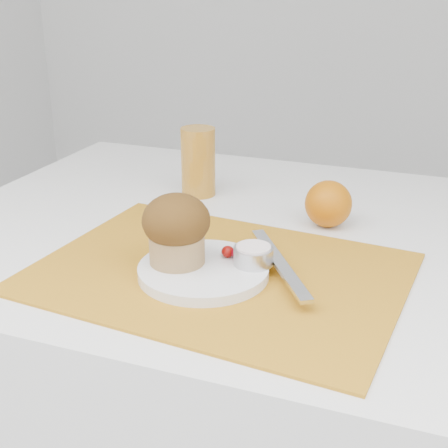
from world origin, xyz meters
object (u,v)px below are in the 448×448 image
at_px(table, 287,425).
at_px(plate, 203,271).
at_px(muffin, 176,228).
at_px(juice_glass, 198,162).
at_px(orange, 328,204).

bearing_deg(table, plate, -113.53).
distance_m(table, muffin, 0.50).
distance_m(table, juice_glass, 0.51).
xyz_separation_m(plate, orange, (0.12, 0.25, 0.03)).
bearing_deg(orange, plate, -115.73).
bearing_deg(muffin, juice_glass, 107.75).
relative_size(orange, juice_glass, 0.61).
bearing_deg(orange, table, -122.06).
bearing_deg(juice_glass, plate, -66.12).
height_order(plate, muffin, muffin).
xyz_separation_m(plate, muffin, (-0.04, -0.00, 0.06)).
bearing_deg(muffin, plate, 0.97).
xyz_separation_m(table, plate, (-0.08, -0.19, 0.39)).
distance_m(table, plate, 0.44).
height_order(table, muffin, muffin).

